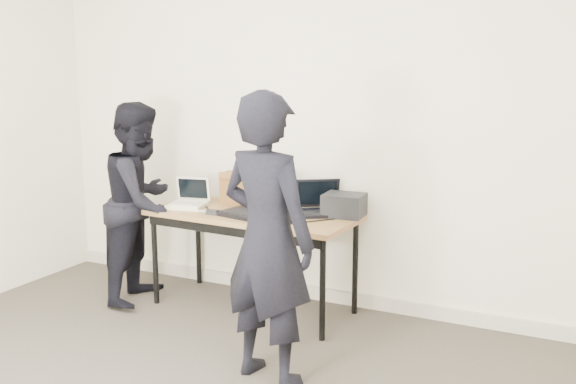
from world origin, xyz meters
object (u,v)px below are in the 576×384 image
Objects in this scene: person_typist at (267,240)px; person_observer at (142,202)px; laptop_beige at (189,201)px; laptop_center at (254,205)px; equipment_box at (344,205)px; laptop_right at (319,206)px; leather_satchel at (245,188)px; desk at (252,221)px.

person_typist is 1.64m from person_observer.
person_observer is (-0.33, -0.13, -0.02)m from laptop_beige.
equipment_box is (0.60, 0.21, 0.01)m from laptop_center.
laptop_center is 0.46m from laptop_right.
person_observer is (-1.48, -0.35, -0.05)m from equipment_box.
equipment_box is at bearing -8.46° from leather_satchel.
laptop_beige is (-0.52, -0.03, 0.10)m from desk.
laptop_beige is 0.19× the size of person_typist.
leather_satchel is at bearing 177.47° from equipment_box.
person_observer reaches higher than laptop_right.
person_observer reaches higher than laptop_center.
laptop_beige is 0.55m from laptop_center.
leather_satchel reaches higher than equipment_box.
equipment_box is 1.10m from person_typist.
laptop_right is at bearing 40.37° from laptop_center.
desk is 3.50× the size of laptop_right.
desk is 0.67m from equipment_box.
laptop_beige is 0.69× the size of laptop_center.
person_typist is at bearing -49.61° from laptop_beige.
desk is 0.49m from laptop_right.
laptop_right is at bearing -69.48° from person_typist.
person_typist reaches higher than leather_satchel.
laptop_beige is 0.70× the size of laptop_right.
desk is at bearing -163.08° from equipment_box.
equipment_box is at bearing -88.52° from person_observer.
laptop_center is at bearing -93.07° from person_observer.
laptop_center reaches higher than laptop_right.
laptop_right is at bearing -8.86° from leather_satchel.
laptop_right is 1.16× the size of leather_satchel.
laptop_right is (0.44, 0.20, 0.11)m from desk.
laptop_beige is 1.12× the size of equipment_box.
leather_satchel is 0.25× the size of person_observer.
laptop_beige is at bearing 160.00° from laptop_right.
person_typist is 1.09× the size of person_observer.
laptop_beige is at bearing -25.94° from person_typist.
laptop_right is 0.62m from leather_satchel.
desk is 0.13m from laptop_center.
laptop_beige is at bearing -173.95° from desk.
leather_satchel reaches higher than laptop_right.
laptop_center is at bearing -33.07° from desk.
equipment_box is at bearing -0.83° from laptop_beige.
laptop_right is 0.19m from equipment_box.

